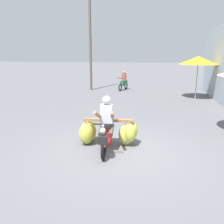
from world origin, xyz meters
name	(u,v)px	position (x,y,z in m)	size (l,w,h in m)	color
ground_plane	(119,151)	(0.00, 0.00, 0.00)	(120.00, 120.00, 0.00)	slate
motorbike_main_loaded	(106,131)	(-0.44, 0.36, 0.47)	(1.83, 1.83, 1.58)	black
motorbike_distant_ahead_left	(124,82)	(-1.23, 11.60, 0.57)	(0.65, 1.58, 1.40)	black
market_umbrella_further_along	(198,60)	(3.44, 8.72, 2.27)	(2.20, 2.20, 2.51)	#99999E
utility_pole	(90,43)	(-3.62, 11.26, 3.39)	(0.18, 0.18, 6.77)	brown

